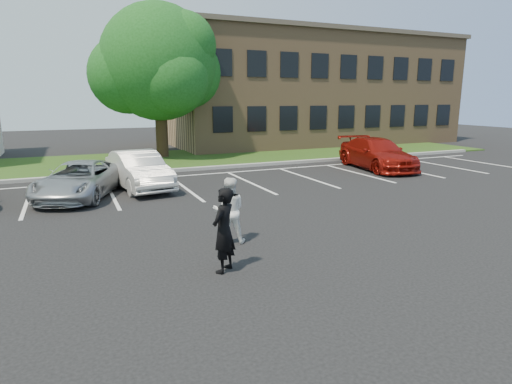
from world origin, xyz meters
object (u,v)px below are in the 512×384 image
Objects in this scene: tree at (160,65)px; car_red_compact at (377,154)px; car_white_sedan at (139,170)px; office_building at (310,90)px; man_black_suit at (224,230)px; car_silver_minivan at (79,180)px; man_white_shirt at (229,210)px.

tree is 13.22m from car_red_compact.
office_building is at bearing 32.41° from car_white_sedan.
man_black_suit is at bearing -98.01° from tree.
car_white_sedan is at bearing 41.46° from car_silver_minivan.
man_black_suit reaches higher than man_white_shirt.
car_red_compact is at bearing 26.32° from car_silver_minivan.
man_white_shirt is (-14.66, -20.86, -3.34)m from office_building.
car_red_compact is (11.48, 9.29, -0.12)m from man_black_suit.
tree is 1.90× the size of car_silver_minivan.
car_silver_minivan is 1.04× the size of car_white_sedan.
car_white_sedan is (2.20, 0.74, 0.09)m from car_silver_minivan.
man_white_shirt is (-1.78, -16.19, -4.53)m from tree.
office_building is 25.72m from man_white_shirt.
office_building is at bearing -166.35° from man_black_suit.
car_red_compact is at bearing -126.78° from man_white_shirt.
car_white_sedan is at bearing -64.57° from man_white_shirt.
man_black_suit is (-2.51, -17.85, -4.47)m from tree.
car_white_sedan reaches higher than car_silver_minivan.
car_red_compact is (13.95, 0.85, 0.12)m from car_silver_minivan.
car_silver_minivan is at bearing -46.88° from man_white_shirt.
tree reaches higher than man_black_suit.
car_silver_minivan is at bearing -169.36° from car_white_sedan.
tree is 5.37× the size of man_white_shirt.
man_black_suit is 9.18m from car_white_sedan.
man_black_suit reaches higher than car_red_compact.
tree is at bearing 64.19° from car_white_sedan.
tree reaches higher than car_silver_minivan.
man_white_shirt is (0.73, 1.65, -0.06)m from man_black_suit.
car_white_sedan is (-15.67, -13.34, -3.42)m from office_building.
man_black_suit is 0.40× the size of car_white_sedan.
car_silver_minivan is 13.98m from car_red_compact.
tree is 11.65m from car_silver_minivan.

